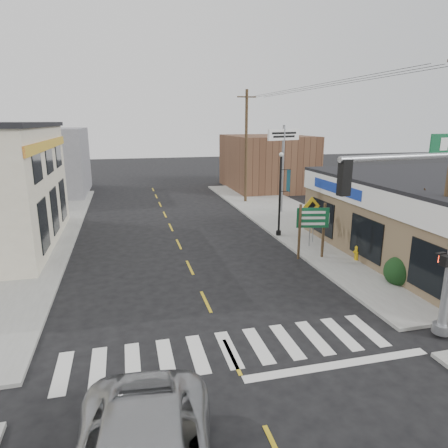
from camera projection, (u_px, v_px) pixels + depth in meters
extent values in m
plane|color=black|center=(232.00, 356.00, 12.38)|extent=(140.00, 140.00, 0.00)
cube|color=gray|center=(311.00, 229.00, 26.70)|extent=(6.00, 38.00, 0.13)
cube|color=gray|center=(17.00, 250.00, 22.45)|extent=(6.00, 38.00, 0.13)
cube|color=gold|center=(190.00, 267.00, 19.89)|extent=(0.12, 56.00, 0.01)
cube|color=silver|center=(229.00, 349.00, 12.76)|extent=(11.00, 2.20, 0.01)
cube|color=brown|center=(267.00, 162.00, 42.68)|extent=(8.00, 10.00, 5.60)
cube|color=gray|center=(38.00, 162.00, 39.03)|extent=(9.00, 10.00, 6.40)
cylinder|color=#929499|center=(400.00, 156.00, 11.47)|extent=(4.71, 0.17, 0.17)
cube|color=black|center=(331.00, 175.00, 11.08)|extent=(0.30, 0.24, 0.96)
cube|color=#104F2B|center=(439.00, 144.00, 11.69)|extent=(1.02, 0.05, 0.59)
cube|color=black|center=(446.00, 261.00, 12.76)|extent=(0.34, 0.28, 0.34)
cube|color=#4D3A24|center=(299.00, 232.00, 20.39)|extent=(0.10, 0.10, 2.90)
cube|color=#4D3A24|center=(323.00, 230.00, 20.71)|extent=(0.10, 0.10, 2.90)
cube|color=#0A5027|center=(313.00, 218.00, 20.31)|extent=(1.66, 0.05, 1.04)
cylinder|color=gold|center=(357.00, 254.00, 20.54)|extent=(0.22, 0.22, 0.62)
sphere|color=gold|center=(357.00, 248.00, 20.45)|extent=(0.24, 0.24, 0.24)
cylinder|color=gray|center=(310.00, 224.00, 22.54)|extent=(0.06, 0.06, 2.64)
cube|color=gold|center=(311.00, 207.00, 22.26)|extent=(1.12, 0.03, 1.12)
cylinder|color=black|center=(280.00, 196.00, 24.47)|extent=(0.13, 0.13, 4.96)
sphere|color=silver|center=(281.00, 155.00, 23.84)|extent=(0.27, 0.27, 0.27)
cube|color=#154653|center=(288.00, 180.00, 24.35)|extent=(0.02, 0.52, 1.34)
cylinder|color=gray|center=(282.00, 169.00, 30.78)|extent=(0.20, 0.20, 6.66)
cube|color=white|center=(284.00, 135.00, 30.12)|extent=(3.14, 0.18, 0.83)
cylinder|color=black|center=(437.00, 246.00, 17.50)|extent=(0.20, 0.20, 3.24)
ellipsoid|color=#1F3C16|center=(399.00, 271.00, 17.63)|extent=(1.35, 1.35, 1.01)
ellipsoid|color=black|center=(373.00, 236.00, 23.29)|extent=(1.14, 1.14, 0.86)
cylinder|color=#493923|center=(246.00, 147.00, 34.49)|extent=(0.25, 0.25, 9.53)
cube|color=#493923|center=(247.00, 97.00, 33.45)|extent=(1.66, 0.10, 0.10)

